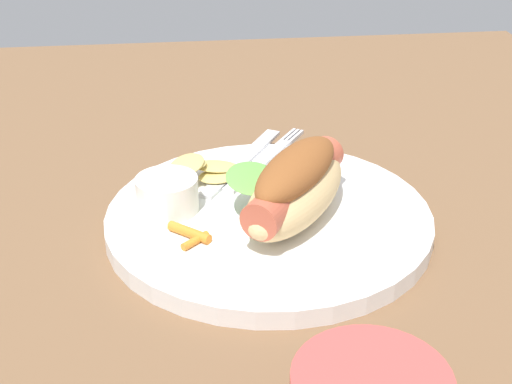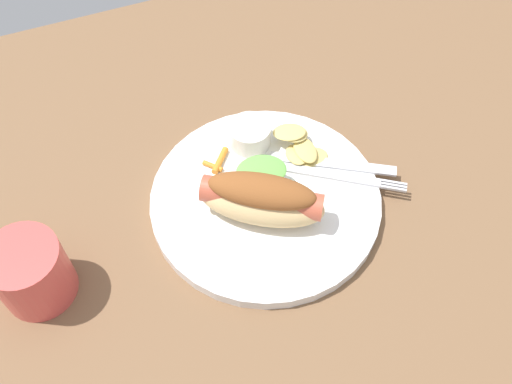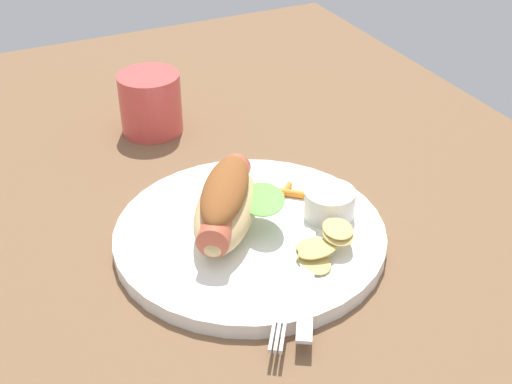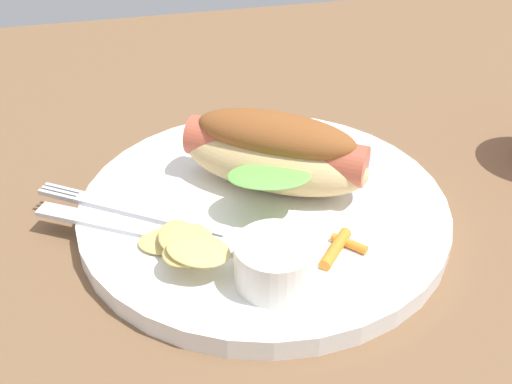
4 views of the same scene
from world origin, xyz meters
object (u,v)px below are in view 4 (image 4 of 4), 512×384
Objects in this scene: hot_dog at (275,152)px; carrot_garnish at (334,248)px; fork at (134,210)px; plate at (264,210)px; sauce_ramekin at (276,263)px; knife at (137,229)px; chips_pile at (185,243)px.

hot_dog reaches higher than carrot_garnish.
hot_dog is 3.55× the size of carrot_garnish.
hot_dog is 1.15× the size of fork.
carrot_garnish reaches higher than fork.
plate is 6.41× the size of carrot_garnish.
carrot_garnish is at bearing 21.22° from sauce_ramekin.
hot_dog is at bearing 102.70° from carrot_garnish.
carrot_garnish reaches higher than knife.
hot_dog is at bearing -140.44° from fork.
fork is at bearing -58.09° from knife.
sauce_ramekin is 0.71× the size of chips_pile.
fork is 0.85× the size of knife.
sauce_ramekin is 1.22× the size of carrot_garnish.
hot_dog is 0.98× the size of knife.
fork is at bearing 174.84° from plate.
carrot_garnish reaches higher than plate.
chips_pile is at bearing -143.61° from plate.
fork is (-9.65, 0.87, 1.00)cm from plate.
plate is at bearing -151.32° from fork.
knife is at bearing 157.16° from carrot_garnish.
sauce_ramekin is (-1.32, -8.55, 2.31)cm from plate.
chips_pile reaches higher than knife.
sauce_ramekin reaches higher than chips_pile.
hot_dog reaches higher than fork.
plate is 1.81× the size of hot_dog.
sauce_ramekin is at bearing -98.80° from plate.
hot_dog reaches higher than knife.
sauce_ramekin is 0.40× the size of fork.
carrot_garnish is at bearing -10.70° from chips_pile.
carrot_garnish is at bearing -176.68° from fork.
fork is at bearing 149.47° from carrot_garnish.
knife reaches higher than plate.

